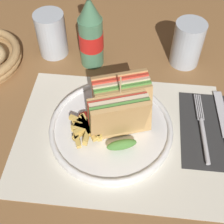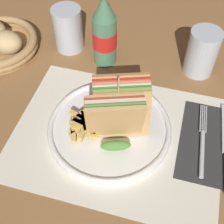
{
  "view_description": "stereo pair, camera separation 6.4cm",
  "coord_description": "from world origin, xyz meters",
  "views": [
    {
      "loc": [
        0.07,
        -0.37,
        0.54
      ],
      "look_at": [
        0.03,
        0.03,
        0.04
      ],
      "focal_mm": 50.0,
      "sensor_mm": 36.0,
      "label": 1
    },
    {
      "loc": [
        0.13,
        -0.35,
        0.54
      ],
      "look_at": [
        0.03,
        0.03,
        0.04
      ],
      "focal_mm": 50.0,
      "sensor_mm": 36.0,
      "label": 2
    }
  ],
  "objects": [
    {
      "name": "glass_near",
      "position": [
        0.19,
        0.24,
        0.05
      ],
      "size": [
        0.07,
        0.07,
        0.11
      ],
      "color": "silver",
      "rests_on": "ground_plane"
    },
    {
      "name": "ground_plane",
      "position": [
        0.0,
        0.0,
        0.0
      ],
      "size": [
        4.0,
        4.0,
        0.0
      ],
      "primitive_type": "plane",
      "color": "olive"
    },
    {
      "name": "club_sandwich",
      "position": [
        0.04,
        0.01,
        0.07
      ],
      "size": [
        0.13,
        0.13,
        0.15
      ],
      "color": "tan",
      "rests_on": "plate_main"
    },
    {
      "name": "fries_pile",
      "position": [
        -0.02,
        -0.01,
        0.03
      ],
      "size": [
        0.07,
        0.08,
        0.02
      ],
      "color": "#E0B756",
      "rests_on": "plate_main"
    },
    {
      "name": "ketchup_blob",
      "position": [
        -0.03,
        0.02,
        0.03
      ],
      "size": [
        0.03,
        0.03,
        0.01
      ],
      "color": "maroon",
      "rests_on": "plate_main"
    },
    {
      "name": "coke_bottle_near",
      "position": [
        -0.04,
        0.22,
        0.09
      ],
      "size": [
        0.06,
        0.06,
        0.2
      ],
      "color": "#4C7F5B",
      "rests_on": "ground_plane"
    },
    {
      "name": "napkin",
      "position": [
        0.24,
        0.03,
        0.0
      ],
      "size": [
        0.14,
        0.2,
        0.0
      ],
      "color": "#2D2D2D",
      "rests_on": "ground_plane"
    },
    {
      "name": "plate_main",
      "position": [
        0.03,
        0.01,
        0.01
      ],
      "size": [
        0.26,
        0.26,
        0.02
      ],
      "color": "white",
      "rests_on": "ground_plane"
    },
    {
      "name": "fork",
      "position": [
        0.22,
        0.02,
        0.01
      ],
      "size": [
        0.02,
        0.18,
        0.01
      ],
      "rotation": [
        0.0,
        0.0,
        0.06
      ],
      "color": "silver",
      "rests_on": "napkin"
    },
    {
      "name": "glass_far",
      "position": [
        -0.15,
        0.24,
        0.05
      ],
      "size": [
        0.07,
        0.07,
        0.11
      ],
      "color": "silver",
      "rests_on": "ground_plane"
    },
    {
      "name": "placemat",
      "position": [
        0.05,
        0.0,
        0.0
      ],
      "size": [
        0.43,
        0.33,
        0.0
      ],
      "color": "silver",
      "rests_on": "ground_plane"
    }
  ]
}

